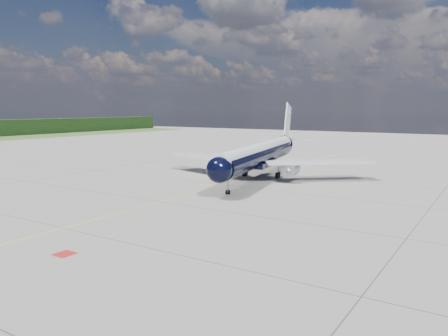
% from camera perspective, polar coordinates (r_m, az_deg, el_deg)
% --- Properties ---
extents(ground, '(320.00, 320.00, 0.00)m').
position_cam_1_polar(ground, '(73.47, 2.05, -1.65)').
color(ground, gray).
rests_on(ground, ground).
extents(taxiway_centerline, '(0.16, 160.00, 0.01)m').
position_cam_1_polar(taxiway_centerline, '(69.28, -0.07, -2.22)').
color(taxiway_centerline, yellow).
rests_on(taxiway_centerline, ground).
extents(red_marking, '(1.60, 1.60, 0.01)m').
position_cam_1_polar(red_marking, '(39.46, -20.10, -10.49)').
color(red_marking, maroon).
rests_on(red_marking, ground).
extents(main_airliner, '(37.08, 45.73, 13.32)m').
position_cam_1_polar(main_airliner, '(76.86, 4.90, 1.86)').
color(main_airliner, black).
rests_on(main_airliner, ground).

